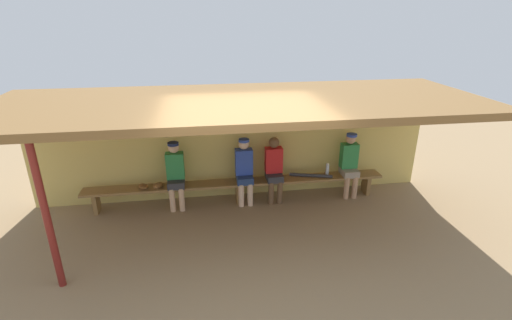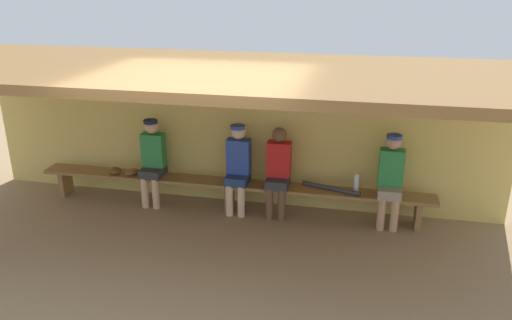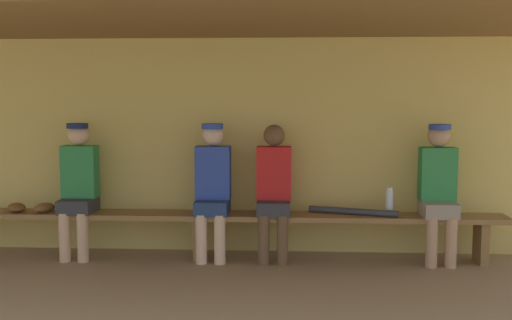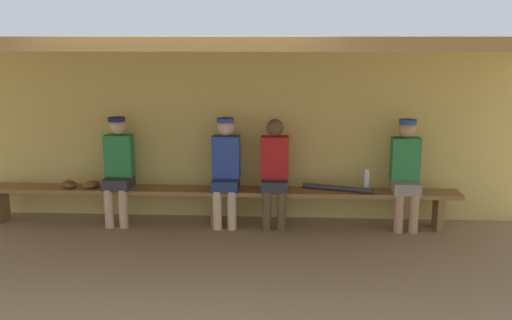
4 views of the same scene
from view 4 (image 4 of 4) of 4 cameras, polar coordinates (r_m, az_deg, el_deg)
ground_plane at (r=5.98m, az=-5.84°, el=-10.92°), size 24.00×24.00×0.00m
back_wall at (r=7.59m, az=-3.67°, el=2.71°), size 8.00×0.20×2.20m
dugout_roof at (r=6.20m, az=-5.27°, el=11.37°), size 8.00×2.80×0.12m
bench at (r=7.31m, az=-4.01°, el=-3.38°), size 6.00×0.36×0.46m
player_with_sunglasses at (r=7.21m, az=-2.97°, el=-0.64°), size 0.34×0.42×1.34m
player_near_post at (r=7.31m, az=14.38°, el=-0.84°), size 0.34×0.42×1.34m
player_middle at (r=7.47m, az=-13.27°, el=-0.50°), size 0.34×0.42×1.34m
player_rightmost at (r=7.17m, az=1.83°, el=-0.84°), size 0.34×0.42×1.34m
water_bottle_clear at (r=7.29m, az=10.73°, el=-1.97°), size 0.07×0.07×0.27m
baseball_glove_dark_brown at (r=7.69m, az=-17.74°, el=-2.26°), size 0.28×0.29×0.09m
baseball_glove_tan at (r=7.60m, az=-15.74°, el=-2.30°), size 0.25×0.29×0.09m
baseball_bat at (r=7.25m, az=7.94°, el=-2.73°), size 0.86×0.31×0.07m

